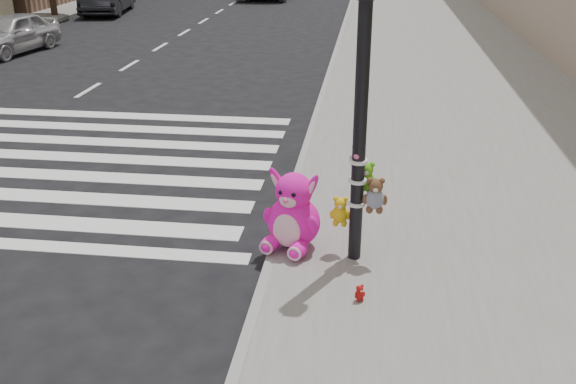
% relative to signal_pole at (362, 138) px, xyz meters
% --- Properties ---
extents(ground, '(120.00, 120.00, 0.00)m').
position_rel_signal_pole_xyz_m(ground, '(-2.62, -1.82, -1.72)').
color(ground, black).
rests_on(ground, ground).
extents(sidewalk_near, '(7.00, 80.00, 0.14)m').
position_rel_signal_pole_xyz_m(sidewalk_near, '(2.38, 8.18, -1.65)').
color(sidewalk_near, slate).
rests_on(sidewalk_near, ground).
extents(curb_edge, '(0.12, 80.00, 0.15)m').
position_rel_signal_pole_xyz_m(curb_edge, '(-1.07, 8.18, -1.65)').
color(curb_edge, gray).
rests_on(curb_edge, ground).
extents(signal_pole, '(0.71, 0.50, 4.00)m').
position_rel_signal_pole_xyz_m(signal_pole, '(0.00, 0.00, 0.00)').
color(signal_pole, black).
rests_on(signal_pole, sidewalk_near).
extents(pink_bunny, '(0.85, 0.94, 1.08)m').
position_rel_signal_pole_xyz_m(pink_bunny, '(-0.83, 0.16, -1.14)').
color(pink_bunny, '#FF15B7').
rests_on(pink_bunny, sidewalk_near).
extents(red_teddy, '(0.17, 0.16, 0.20)m').
position_rel_signal_pole_xyz_m(red_teddy, '(0.07, -1.03, -1.48)').
color(red_teddy, '#AF1211').
rests_on(red_teddy, sidewalk_near).
extents(car_silver_far, '(2.08, 3.95, 1.28)m').
position_rel_signal_pole_xyz_m(car_silver_far, '(-11.55, 12.53, -1.08)').
color(car_silver_far, silver).
rests_on(car_silver_far, ground).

